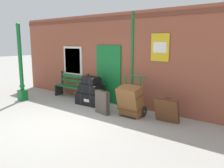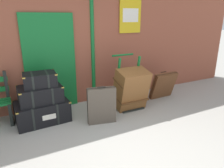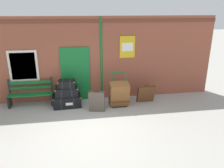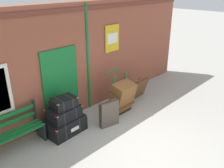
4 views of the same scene
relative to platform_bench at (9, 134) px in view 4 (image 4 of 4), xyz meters
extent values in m
plane|color=#A3A099|center=(2.01, -2.16, -0.44)|extent=(60.00, 60.00, 0.00)
cube|color=brown|center=(2.01, 0.44, 1.16)|extent=(10.40, 0.30, 3.20)
cube|color=brown|center=(2.01, 0.28, 2.58)|extent=(10.40, 0.03, 0.12)
cube|color=#146B2D|center=(1.68, 0.27, 0.61)|extent=(1.10, 0.05, 2.10)
cube|color=#0C401B|center=(1.68, 0.25, 0.61)|extent=(0.06, 0.02, 2.10)
cylinder|color=#146B2D|center=(2.69, 0.29, 1.16)|extent=(0.09, 0.09, 3.14)
cube|color=gold|center=(3.69, 0.27, 1.61)|extent=(0.60, 0.02, 0.84)
cube|color=white|center=(3.69, 0.25, 1.61)|extent=(0.44, 0.01, 0.32)
cube|color=#146B2D|center=(0.00, -0.20, 0.01)|extent=(1.60, 0.09, 0.04)
cube|color=#146B2D|center=(0.00, -0.06, 0.01)|extent=(1.60, 0.09, 0.04)
cube|color=#146B2D|center=(0.00, 0.08, 0.01)|extent=(1.60, 0.09, 0.04)
cube|color=#146B2D|center=(0.00, 0.14, 0.21)|extent=(1.60, 0.05, 0.10)
cube|color=#146B2D|center=(0.00, 0.14, 0.41)|extent=(1.60, 0.05, 0.10)
cube|color=black|center=(0.76, -0.06, -0.22)|extent=(0.06, 0.40, 0.45)
cube|color=black|center=(0.76, 0.14, 0.29)|extent=(0.06, 0.06, 0.56)
cube|color=black|center=(1.33, -0.30, -0.23)|extent=(1.03, 0.69, 0.42)
cube|color=black|center=(1.11, -0.31, -0.23)|extent=(0.07, 0.65, 0.43)
cube|color=black|center=(1.56, -0.29, -0.23)|extent=(0.07, 0.65, 0.43)
cube|color=#B79338|center=(0.87, -0.62, -0.04)|extent=(0.05, 0.05, 0.02)
cube|color=#B79338|center=(1.83, -0.57, -0.04)|extent=(0.05, 0.05, 0.02)
cube|color=#B79338|center=(0.84, -0.02, -0.04)|extent=(0.05, 0.05, 0.02)
cube|color=#B79338|center=(1.80, 0.03, -0.04)|extent=(0.05, 0.05, 0.02)
cube|color=silver|center=(1.35, -0.62, -0.23)|extent=(0.36, 0.01, 0.10)
cube|color=black|center=(1.33, -0.29, 0.14)|extent=(0.82, 0.57, 0.32)
cube|color=black|center=(1.15, -0.30, 0.14)|extent=(0.05, 0.55, 0.33)
cube|color=black|center=(1.51, -0.29, 0.14)|extent=(0.05, 0.55, 0.33)
cube|color=#B79338|center=(0.96, -0.55, 0.28)|extent=(0.05, 0.05, 0.02)
cube|color=#B79338|center=(1.72, -0.53, 0.28)|extent=(0.05, 0.05, 0.02)
cube|color=#B79338|center=(0.94, -0.05, 0.28)|extent=(0.05, 0.05, 0.02)
cube|color=#B79338|center=(1.70, -0.03, 0.28)|extent=(0.05, 0.05, 0.02)
cube|color=black|center=(1.35, -0.29, 0.43)|extent=(0.62, 0.47, 0.26)
cube|color=black|center=(1.21, -0.29, 0.43)|extent=(0.06, 0.45, 0.27)
cube|color=black|center=(1.48, -0.30, 0.43)|extent=(0.06, 0.45, 0.27)
cube|color=#B79338|center=(1.06, -0.48, 0.54)|extent=(0.05, 0.05, 0.02)
cube|color=#B79338|center=(1.62, -0.51, 0.54)|extent=(0.05, 0.05, 0.02)
cube|color=#B79338|center=(1.08, -0.08, 0.54)|extent=(0.05, 0.05, 0.02)
cube|color=#B79338|center=(1.64, -0.11, 0.54)|extent=(0.05, 0.05, 0.02)
cube|color=black|center=(3.22, -0.62, -0.43)|extent=(0.56, 0.28, 0.03)
cube|color=#146B2D|center=(2.97, -0.42, 0.15)|extent=(0.04, 0.25, 1.19)
cube|color=#146B2D|center=(3.47, -0.42, 0.15)|extent=(0.04, 0.25, 1.19)
cylinder|color=#146B2D|center=(3.22, -0.20, 0.74)|extent=(0.54, 0.04, 0.04)
cylinder|color=black|center=(2.90, -0.36, -0.28)|extent=(0.04, 0.32, 0.32)
cylinder|color=#B79338|center=(2.90, -0.36, -0.28)|extent=(0.07, 0.06, 0.06)
cylinder|color=black|center=(3.54, -0.36, -0.28)|extent=(0.04, 0.32, 0.32)
cylinder|color=#B79338|center=(3.54, -0.36, -0.28)|extent=(0.07, 0.06, 0.06)
cube|color=brown|center=(3.22, -0.60, 0.03)|extent=(0.68, 0.63, 0.96)
cube|color=brown|center=(3.22, -0.60, -0.16)|extent=(0.70, 0.45, 0.13)
cube|color=brown|center=(3.22, -0.60, 0.23)|extent=(0.70, 0.45, 0.13)
cube|color=brown|center=(4.31, -0.42, -0.10)|extent=(0.68, 0.35, 0.69)
cylinder|color=#3A2112|center=(4.31, -0.39, 0.25)|extent=(0.16, 0.03, 0.03)
cube|color=#351E10|center=(4.31, -0.42, -0.10)|extent=(0.69, 0.25, 0.67)
cube|color=#51473D|center=(2.37, -0.89, -0.08)|extent=(0.57, 0.27, 0.72)
cylinder|color=#302A24|center=(2.37, -0.89, 0.30)|extent=(0.16, 0.06, 0.03)
cube|color=#2C2721|center=(2.37, -0.89, -0.08)|extent=(0.56, 0.14, 0.73)
camera|label=1|loc=(6.98, -6.24, 1.78)|focal=37.49mm
camera|label=2|loc=(0.84, -4.34, 1.58)|focal=33.60mm
camera|label=3|loc=(1.81, -7.91, 3.00)|focal=35.02mm
camera|label=4|loc=(-1.69, -4.92, 3.24)|focal=38.63mm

